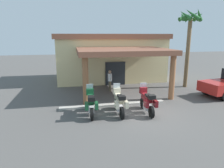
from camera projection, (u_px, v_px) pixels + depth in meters
ground_plane at (144, 113)px, 11.84m from camera, size 80.00×80.00×0.00m
motel_building at (110, 57)px, 20.48m from camera, size 10.73×11.21×4.52m
motorcycle_green at (91, 103)px, 11.43m from camera, size 0.73×2.21×1.61m
motorcycle_cream at (119, 102)px, 11.60m from camera, size 0.72×2.21×1.61m
motorcycle_maroon at (147, 101)px, 11.74m from camera, size 0.72×2.21×1.61m
pedestrian at (110, 79)px, 16.27m from camera, size 0.32×0.52×1.71m
palm_tree_near_portico at (190, 29)px, 16.85m from camera, size 2.02×2.06×6.53m
curb_strip at (114, 105)px, 13.12m from camera, size 6.79×0.36×0.12m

